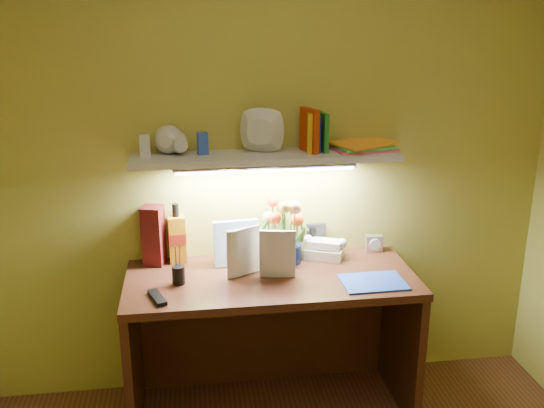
# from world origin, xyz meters

# --- Properties ---
(desk) EXTENTS (1.40, 0.60, 0.75)m
(desk) POSITION_xyz_m (0.00, 1.20, 0.38)
(desk) COLOR #32180D
(desk) RESTS_ON ground
(flower_bouquet) EXTENTS (0.28, 0.28, 0.34)m
(flower_bouquet) POSITION_xyz_m (0.09, 1.38, 0.92)
(flower_bouquet) COLOR #061738
(flower_bouquet) RESTS_ON desk
(telephone) EXTENTS (0.23, 0.21, 0.11)m
(telephone) POSITION_xyz_m (0.31, 1.40, 0.81)
(telephone) COLOR white
(telephone) RESTS_ON desk
(desk_clock) EXTENTS (0.09, 0.05, 0.09)m
(desk_clock) POSITION_xyz_m (0.59, 1.45, 0.79)
(desk_clock) COLOR silver
(desk_clock) RESTS_ON desk
(whisky_bottle) EXTENTS (0.09, 0.09, 0.31)m
(whisky_bottle) POSITION_xyz_m (-0.45, 1.45, 0.90)
(whisky_bottle) COLOR #C3790C
(whisky_bottle) RESTS_ON desk
(whisky_box) EXTENTS (0.12, 0.12, 0.30)m
(whisky_box) POSITION_xyz_m (-0.56, 1.44, 0.90)
(whisky_box) COLOR #511211
(whisky_box) RESTS_ON desk
(pen_cup) EXTENTS (0.08, 0.08, 0.15)m
(pen_cup) POSITION_xyz_m (-0.44, 1.18, 0.82)
(pen_cup) COLOR black
(pen_cup) RESTS_ON desk
(art_card) EXTENTS (0.23, 0.07, 0.23)m
(art_card) POSITION_xyz_m (-0.15, 1.38, 0.86)
(art_card) COLOR white
(art_card) RESTS_ON desk
(tv_remote) EXTENTS (0.09, 0.16, 0.02)m
(tv_remote) POSITION_xyz_m (-0.54, 1.03, 0.76)
(tv_remote) COLOR black
(tv_remote) RESTS_ON desk
(blue_folder) EXTENTS (0.30, 0.22, 0.01)m
(blue_folder) POSITION_xyz_m (0.46, 1.06, 0.75)
(blue_folder) COLOR blue
(blue_folder) RESTS_ON desk
(desk_book_a) EXTENTS (0.18, 0.09, 0.24)m
(desk_book_a) POSITION_xyz_m (-0.21, 1.19, 0.87)
(desk_book_a) COLOR silver
(desk_book_a) RESTS_ON desk
(desk_book_b) EXTENTS (0.17, 0.05, 0.24)m
(desk_book_b) POSITION_xyz_m (-0.06, 1.20, 0.87)
(desk_book_b) COLOR silver
(desk_book_b) RESTS_ON desk
(wall_shelf) EXTENTS (1.32, 0.33, 0.24)m
(wall_shelf) POSITION_xyz_m (0.00, 1.38, 1.34)
(wall_shelf) COLOR silver
(wall_shelf) RESTS_ON ground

